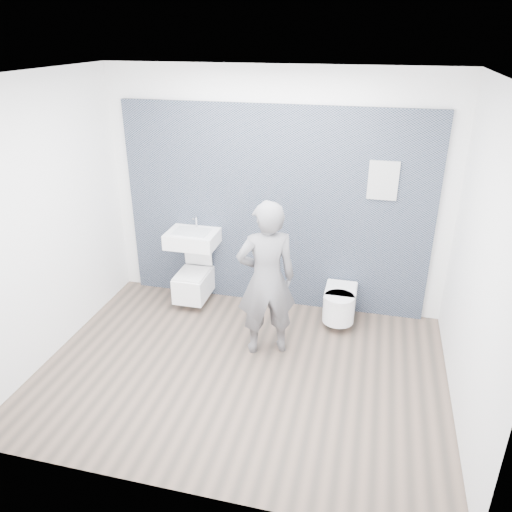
% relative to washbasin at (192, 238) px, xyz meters
% --- Properties ---
extents(ground, '(4.00, 4.00, 0.00)m').
position_rel_washbasin_xyz_m(ground, '(0.94, -1.22, -0.85)').
color(ground, brown).
rests_on(ground, ground).
extents(room_shell, '(4.00, 4.00, 4.00)m').
position_rel_washbasin_xyz_m(room_shell, '(0.94, -1.22, 0.88)').
color(room_shell, white).
rests_on(room_shell, ground).
extents(tile_wall, '(3.60, 0.06, 2.40)m').
position_rel_washbasin_xyz_m(tile_wall, '(0.94, 0.25, -0.85)').
color(tile_wall, black).
rests_on(tile_wall, ground).
extents(washbasin, '(0.59, 0.44, 0.44)m').
position_rel_washbasin_xyz_m(washbasin, '(0.00, 0.00, 0.00)').
color(washbasin, white).
rests_on(washbasin, ground).
extents(toilet_square, '(0.37, 0.54, 0.72)m').
position_rel_washbasin_xyz_m(toilet_square, '(0.00, -0.04, -0.58)').
color(toilet_square, white).
rests_on(toilet_square, ground).
extents(toilet_rounded, '(0.36, 0.61, 0.33)m').
position_rel_washbasin_xyz_m(toilet_rounded, '(1.79, -0.08, -0.60)').
color(toilet_rounded, white).
rests_on(toilet_rounded, ground).
extents(info_placard, '(0.32, 0.03, 0.42)m').
position_rel_washbasin_xyz_m(info_placard, '(2.13, 0.21, -0.85)').
color(info_placard, white).
rests_on(info_placard, ground).
extents(visitor, '(0.72, 0.60, 1.67)m').
position_rel_washbasin_xyz_m(visitor, '(1.09, -0.79, -0.02)').
color(visitor, '#5C5B60').
rests_on(visitor, ground).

